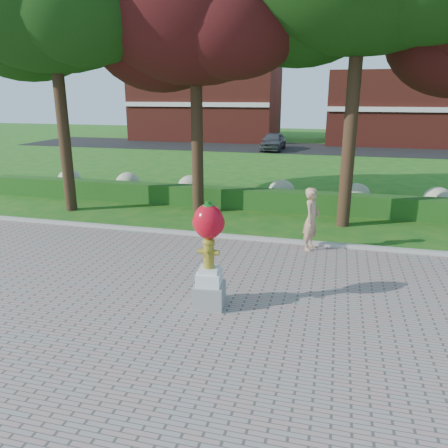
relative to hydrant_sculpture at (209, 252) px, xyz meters
name	(u,v)px	position (x,y,z in m)	size (l,w,h in m)	color
ground	(201,276)	(-0.69, 1.62, -1.28)	(100.00, 100.00, 0.00)	#165A17
walkway	(131,365)	(-0.69, -2.38, -1.26)	(40.00, 14.00, 0.04)	gray
curb	(229,237)	(-0.69, 4.62, -1.20)	(40.00, 0.18, 0.15)	#ADADA5
lawn_hedge	(253,199)	(-0.69, 8.62, -0.88)	(24.00, 0.70, 0.80)	#134313
hydrangea_row	(271,191)	(-0.12, 9.62, -0.73)	(20.10, 1.10, 0.99)	#B5B48A
street	(300,148)	(-0.69, 29.62, -1.27)	(50.00, 8.00, 0.02)	black
building_left	(207,104)	(-10.69, 35.62, 2.22)	(14.00, 8.00, 7.00)	maroon
building_right	(396,108)	(7.31, 35.62, 1.92)	(12.00, 8.00, 6.40)	maroon
tree_mid_left	(193,9)	(-2.79, 7.70, 6.02)	(8.25, 7.04, 10.69)	black
hydrant_sculpture	(209,252)	(0.00, 0.00, 0.00)	(0.70, 0.70, 2.34)	gray
woman	(312,219)	(1.86, 4.22, -0.31)	(0.68, 0.44, 1.85)	tan
parked_car	(273,141)	(-2.71, 27.70, -0.53)	(1.71, 4.24, 1.44)	#404247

